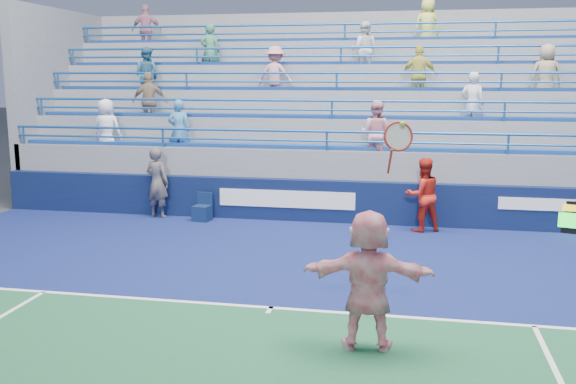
% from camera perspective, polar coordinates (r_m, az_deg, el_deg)
% --- Properties ---
extents(ground, '(120.00, 120.00, 0.00)m').
position_cam_1_polar(ground, '(10.69, -1.53, -10.36)').
color(ground, '#333538').
extents(sponsor_wall, '(18.00, 0.32, 1.10)m').
position_cam_1_polar(sponsor_wall, '(16.72, 3.32, -0.82)').
color(sponsor_wall, '#0A1538').
rests_on(sponsor_wall, ground).
extents(bleacher_stand, '(18.00, 5.60, 6.13)m').
position_cam_1_polar(bleacher_stand, '(20.28, 4.75, 3.96)').
color(bleacher_stand, slate).
rests_on(bleacher_stand, ground).
extents(judge_chair, '(0.47, 0.47, 0.75)m').
position_cam_1_polar(judge_chair, '(16.99, -7.63, -1.79)').
color(judge_chair, '#0D1F42').
rests_on(judge_chair, ground).
extents(tennis_player, '(1.88, 0.71, 3.19)m').
position_cam_1_polar(tennis_player, '(8.99, 7.15, -7.72)').
color(tennis_player, white).
rests_on(tennis_player, ground).
extents(line_judge, '(0.80, 0.63, 1.91)m').
position_cam_1_polar(line_judge, '(17.51, -11.54, 0.84)').
color(line_judge, '#15173A').
rests_on(line_judge, ground).
extents(ball_girl, '(1.09, 0.99, 1.82)m').
position_cam_1_polar(ball_girl, '(15.93, 11.89, -0.26)').
color(ball_girl, red).
rests_on(ball_girl, ground).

